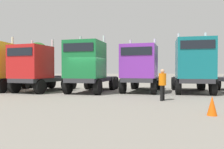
{
  "coord_description": "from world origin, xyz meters",
  "views": [
    {
      "loc": [
        2.45,
        -14.71,
        1.64
      ],
      "look_at": [
        1.53,
        2.79,
        1.32
      ],
      "focal_mm": 35.1,
      "sensor_mm": 36.0,
      "label": 1
    }
  ],
  "objects_px": {
    "semi_truck_red": "(37,68)",
    "traffic_cone_near": "(212,106)",
    "semi_truck_green": "(89,67)",
    "semi_truck_teal": "(193,66)",
    "visitor_in_hivis": "(162,82)",
    "semi_truck_purple": "(141,68)"
  },
  "relations": [
    {
      "from": "semi_truck_teal",
      "to": "visitor_in_hivis",
      "type": "height_order",
      "value": "semi_truck_teal"
    },
    {
      "from": "traffic_cone_near",
      "to": "semi_truck_green",
      "type": "bearing_deg",
      "value": 126.33
    },
    {
      "from": "semi_truck_green",
      "to": "semi_truck_purple",
      "type": "bearing_deg",
      "value": 109.54
    },
    {
      "from": "semi_truck_green",
      "to": "traffic_cone_near",
      "type": "xyz_separation_m",
      "value": [
        5.78,
        -7.86,
        -1.57
      ]
    },
    {
      "from": "semi_truck_red",
      "to": "semi_truck_teal",
      "type": "distance_m",
      "value": 11.53
    },
    {
      "from": "semi_truck_green",
      "to": "semi_truck_red",
      "type": "bearing_deg",
      "value": -82.16
    },
    {
      "from": "semi_truck_teal",
      "to": "visitor_in_hivis",
      "type": "distance_m",
      "value": 4.94
    },
    {
      "from": "semi_truck_purple",
      "to": "visitor_in_hivis",
      "type": "relative_size",
      "value": 3.88
    },
    {
      "from": "visitor_in_hivis",
      "to": "traffic_cone_near",
      "type": "height_order",
      "value": "visitor_in_hivis"
    },
    {
      "from": "semi_truck_purple",
      "to": "traffic_cone_near",
      "type": "height_order",
      "value": "semi_truck_purple"
    },
    {
      "from": "semi_truck_green",
      "to": "visitor_in_hivis",
      "type": "relative_size",
      "value": 3.87
    },
    {
      "from": "semi_truck_teal",
      "to": "semi_truck_green",
      "type": "bearing_deg",
      "value": -81.36
    },
    {
      "from": "semi_truck_green",
      "to": "semi_truck_teal",
      "type": "height_order",
      "value": "semi_truck_teal"
    },
    {
      "from": "semi_truck_red",
      "to": "traffic_cone_near",
      "type": "relative_size",
      "value": 8.68
    },
    {
      "from": "semi_truck_teal",
      "to": "traffic_cone_near",
      "type": "bearing_deg",
      "value": -3.61
    },
    {
      "from": "traffic_cone_near",
      "to": "visitor_in_hivis",
      "type": "bearing_deg",
      "value": 105.76
    },
    {
      "from": "semi_truck_red",
      "to": "traffic_cone_near",
      "type": "bearing_deg",
      "value": 66.12
    },
    {
      "from": "semi_truck_red",
      "to": "semi_truck_teal",
      "type": "xyz_separation_m",
      "value": [
        11.53,
        -0.32,
        0.17
      ]
    },
    {
      "from": "semi_truck_green",
      "to": "semi_truck_teal",
      "type": "xyz_separation_m",
      "value": [
        7.53,
        -0.05,
        0.04
      ]
    },
    {
      "from": "semi_truck_purple",
      "to": "semi_truck_red",
      "type": "bearing_deg",
      "value": -73.72
    },
    {
      "from": "visitor_in_hivis",
      "to": "traffic_cone_near",
      "type": "xyz_separation_m",
      "value": [
        1.1,
        -3.9,
        -0.63
      ]
    },
    {
      "from": "visitor_in_hivis",
      "to": "traffic_cone_near",
      "type": "bearing_deg",
      "value": -46.77
    }
  ]
}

